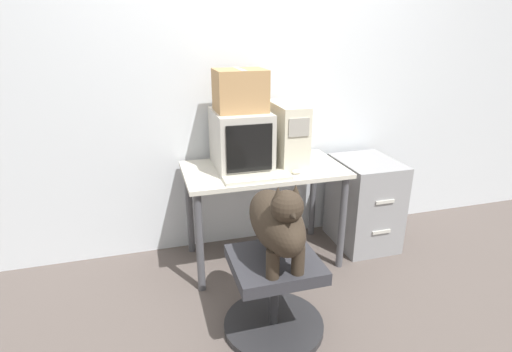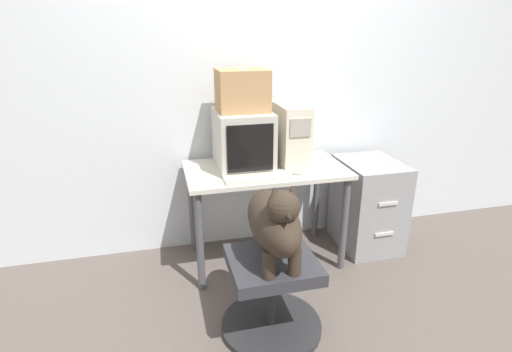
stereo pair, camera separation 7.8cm
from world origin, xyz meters
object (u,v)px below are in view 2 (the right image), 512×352
(keyboard, at_px, (258,177))
(office_chair, at_px, (272,294))
(crt_monitor, at_px, (243,139))
(filing_cabinet, at_px, (368,204))
(dog, at_px, (275,221))
(cardboard_box, at_px, (242,90))
(pc_tower, at_px, (289,134))

(keyboard, bearing_deg, office_chair, -95.49)
(office_chair, bearing_deg, crt_monitor, 88.93)
(crt_monitor, relative_size, filing_cabinet, 0.66)
(office_chair, height_order, dog, dog)
(office_chair, xyz_separation_m, filing_cabinet, (1.00, 0.76, 0.11))
(crt_monitor, distance_m, cardboard_box, 0.33)
(crt_monitor, bearing_deg, cardboard_box, 90.00)
(pc_tower, bearing_deg, crt_monitor, 177.99)
(pc_tower, relative_size, keyboard, 0.99)
(crt_monitor, xyz_separation_m, keyboard, (0.04, -0.27, -0.18))
(office_chair, bearing_deg, filing_cabinet, 37.12)
(pc_tower, distance_m, cardboard_box, 0.46)
(crt_monitor, height_order, filing_cabinet, crt_monitor)
(keyboard, relative_size, dog, 0.77)
(keyboard, xyz_separation_m, filing_cabinet, (0.95, 0.23, -0.39))
(office_chair, bearing_deg, keyboard, 84.51)
(office_chair, bearing_deg, pc_tower, 66.18)
(dog, relative_size, cardboard_box, 1.72)
(crt_monitor, relative_size, keyboard, 1.05)
(filing_cabinet, bearing_deg, crt_monitor, 177.70)
(pc_tower, bearing_deg, dog, -113.04)
(pc_tower, bearing_deg, office_chair, -113.82)
(crt_monitor, distance_m, office_chair, 1.05)
(filing_cabinet, bearing_deg, dog, -141.81)
(crt_monitor, relative_size, cardboard_box, 1.39)
(keyboard, height_order, office_chair, keyboard)
(pc_tower, relative_size, cardboard_box, 1.31)
(crt_monitor, bearing_deg, dog, -91.03)
(pc_tower, height_order, cardboard_box, cardboard_box)
(dog, bearing_deg, crt_monitor, 88.97)
(pc_tower, xyz_separation_m, cardboard_box, (-0.33, 0.02, 0.31))
(dog, distance_m, cardboard_box, 0.99)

